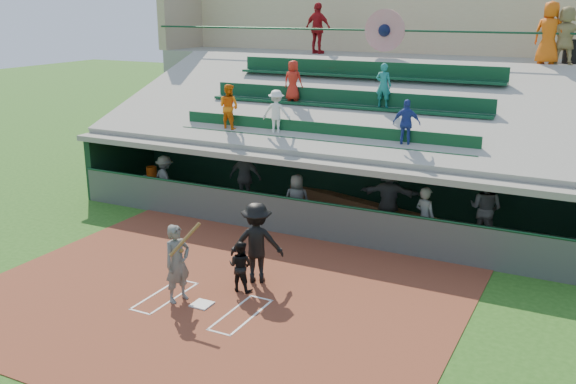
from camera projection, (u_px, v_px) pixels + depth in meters
The scene contains 23 objects.
ground at pixel (202, 306), 14.39m from camera, with size 100.00×100.00×0.00m, color #255317.
dirt_slab at pixel (214, 297), 14.81m from camera, with size 11.00×9.00×0.02m, color brown.
home_plate at pixel (202, 304), 14.38m from camera, with size 0.43×0.43×0.03m, color silver.
batters_box_chalk at pixel (202, 305), 14.38m from camera, with size 2.65×1.85×0.01m.
dugout_floor at pixel (324, 219), 20.16m from camera, with size 16.00×3.50×0.04m, color gray.
concourse_slab at pixel (394, 115), 25.29m from camera, with size 20.00×3.00×4.60m, color gray.
grandstand at pixel (367, 129), 22.75m from camera, with size 20.40×10.40×7.80m.
batter_at_plate at pixel (178, 263), 14.37m from camera, with size 0.93×0.80×1.95m.
catcher at pixel (240, 266), 14.96m from camera, with size 0.59×0.46×1.22m, color black.
home_umpire at pixel (257, 243), 15.37m from camera, with size 1.28×0.74×1.98m, color black.
dugout_bench at pixel (333, 200), 21.30m from camera, with size 14.28×0.43×0.43m, color brown.
white_table at pixel (151, 186), 22.57m from camera, with size 0.72×0.54×0.63m, color white.
water_cooler at pixel (152, 172), 22.47m from camera, with size 0.37×0.37×0.37m, color #D2490C.
dugout_player_a at pixel (165, 179), 21.53m from camera, with size 1.05×0.60×1.62m, color #60625D.
dugout_player_b at pixel (245, 178), 21.15m from camera, with size 1.13×0.47×1.93m, color #525550.
dugout_player_c at pixel (297, 201), 19.21m from camera, with size 0.79×0.51×1.62m, color #555752.
dugout_player_d at pixel (389, 196), 19.13m from camera, with size 1.79×0.57×1.93m, color #575954.
dugout_player_e at pixel (425, 218), 17.36m from camera, with size 0.65×0.42×1.77m, color #5A5D58.
dugout_player_f at pixel (486, 209), 17.91m from camera, with size 0.95×0.74×1.95m, color #5E605B.
trash_bin at pixel (571, 51), 21.32m from camera, with size 0.53×0.53×0.79m, color black.
concourse_staff_a at pixel (318, 28), 25.40m from camera, with size 1.16×0.48×1.98m, color #A31218.
concourse_staff_b at pixel (549, 33), 20.73m from camera, with size 0.98×0.64×2.01m, color #DE580D.
concourse_staff_c at pixel (565, 36), 20.59m from camera, with size 1.73×0.55×1.87m, color tan.
Camera 1 is at (7.65, -10.80, 6.50)m, focal length 40.00 mm.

